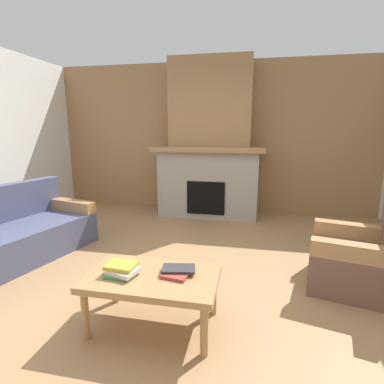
{
  "coord_description": "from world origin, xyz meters",
  "views": [
    {
      "loc": [
        0.74,
        -2.57,
        1.52
      ],
      "look_at": [
        0.01,
        1.02,
        0.74
      ],
      "focal_mm": 27.67,
      "sensor_mm": 36.0,
      "label": 1
    }
  ],
  "objects_px": {
    "couch": "(12,236)",
    "coffee_table": "(153,281)",
    "armchair": "(359,259)",
    "fireplace": "(210,150)"
  },
  "relations": [
    {
      "from": "fireplace",
      "to": "coffee_table",
      "type": "relative_size",
      "value": 2.7
    },
    {
      "from": "fireplace",
      "to": "armchair",
      "type": "xyz_separation_m",
      "value": [
        1.79,
        -2.28,
        -0.87
      ]
    },
    {
      "from": "fireplace",
      "to": "coffee_table",
      "type": "height_order",
      "value": "fireplace"
    },
    {
      "from": "fireplace",
      "to": "couch",
      "type": "height_order",
      "value": "fireplace"
    },
    {
      "from": "fireplace",
      "to": "armchair",
      "type": "relative_size",
      "value": 2.94
    },
    {
      "from": "armchair",
      "to": "coffee_table",
      "type": "height_order",
      "value": "armchair"
    },
    {
      "from": "couch",
      "to": "coffee_table",
      "type": "distance_m",
      "value": 2.2
    },
    {
      "from": "couch",
      "to": "fireplace",
      "type": "bearing_deg",
      "value": 50.02
    },
    {
      "from": "fireplace",
      "to": "couch",
      "type": "distance_m",
      "value": 3.23
    },
    {
      "from": "fireplace",
      "to": "armchair",
      "type": "bearing_deg",
      "value": -51.95
    }
  ]
}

